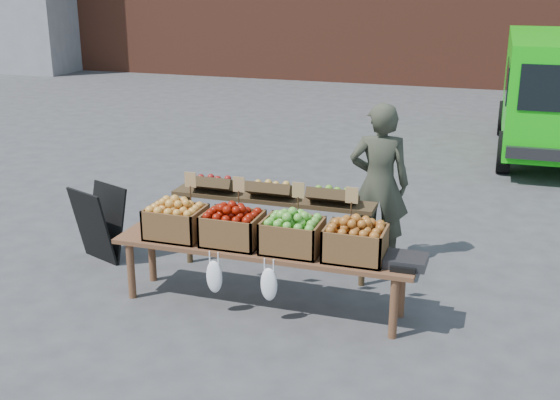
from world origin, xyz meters
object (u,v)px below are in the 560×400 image
(display_bench, at_px, (262,277))
(crate_red_apples, at_px, (292,236))
(vendor, at_px, (379,184))
(back_table, at_px, (272,224))
(crate_russet_pears, at_px, (233,229))
(crate_golden_apples, at_px, (176,222))
(crate_green_apples, at_px, (355,243))
(weighing_scale, at_px, (406,261))
(chalkboard_sign, at_px, (99,224))

(display_bench, xyz_separation_m, crate_red_apples, (0.27, 0.00, 0.42))
(vendor, xyz_separation_m, back_table, (-0.92, -0.63, -0.31))
(back_table, xyz_separation_m, crate_russet_pears, (-0.12, -0.72, 0.19))
(crate_golden_apples, height_order, crate_green_apples, same)
(back_table, bearing_deg, vendor, 34.59)
(vendor, distance_m, crate_red_apples, 1.45)
(display_bench, distance_m, crate_russet_pears, 0.51)
(crate_golden_apples, bearing_deg, weighing_scale, 0.00)
(display_bench, height_order, crate_red_apples, crate_red_apples)
(chalkboard_sign, height_order, crate_green_apples, crate_green_apples)
(vendor, xyz_separation_m, crate_golden_apples, (-1.59, -1.35, -0.12))
(chalkboard_sign, height_order, weighing_scale, chalkboard_sign)
(chalkboard_sign, bearing_deg, crate_red_apples, 9.39)
(crate_golden_apples, relative_size, crate_red_apples, 1.00)
(crate_golden_apples, bearing_deg, crate_red_apples, 0.00)
(display_bench, bearing_deg, weighing_scale, 0.00)
(crate_red_apples, bearing_deg, crate_russet_pears, 180.00)
(crate_red_apples, bearing_deg, back_table, 120.67)
(back_table, xyz_separation_m, display_bench, (0.15, -0.72, -0.24))
(back_table, distance_m, display_bench, 0.77)
(vendor, height_order, crate_red_apples, vendor)
(crate_red_apples, relative_size, weighing_scale, 1.47)
(back_table, bearing_deg, display_bench, -78.09)
(chalkboard_sign, distance_m, crate_russet_pears, 1.78)
(chalkboard_sign, bearing_deg, crate_green_apples, 11.84)
(crate_golden_apples, bearing_deg, vendor, 40.37)
(crate_green_apples, relative_size, weighing_scale, 1.47)
(vendor, distance_m, crate_golden_apples, 2.09)
(vendor, height_order, crate_green_apples, vendor)
(back_table, distance_m, weighing_scale, 1.58)
(crate_russet_pears, height_order, crate_red_apples, same)
(vendor, relative_size, crate_red_apples, 3.32)
(back_table, height_order, display_bench, back_table)
(chalkboard_sign, xyz_separation_m, crate_green_apples, (2.78, -0.50, 0.31))
(display_bench, xyz_separation_m, weighing_scale, (1.25, 0.00, 0.33))
(back_table, height_order, crate_russet_pears, back_table)
(crate_golden_apples, bearing_deg, back_table, 46.93)
(chalkboard_sign, bearing_deg, vendor, 39.42)
(crate_golden_apples, distance_m, crate_russet_pears, 0.55)
(chalkboard_sign, relative_size, back_table, 0.38)
(back_table, xyz_separation_m, crate_red_apples, (0.43, -0.72, 0.19))
(crate_golden_apples, bearing_deg, crate_russet_pears, 0.00)
(chalkboard_sign, distance_m, crate_golden_apples, 1.28)
(crate_green_apples, bearing_deg, crate_russet_pears, 180.00)
(vendor, relative_size, weighing_scale, 4.88)
(crate_green_apples, bearing_deg, chalkboard_sign, 169.76)
(vendor, bearing_deg, back_table, 23.95)
(vendor, height_order, chalkboard_sign, vendor)
(crate_red_apples, height_order, weighing_scale, crate_red_apples)
(crate_russet_pears, xyz_separation_m, crate_red_apples, (0.55, 0.00, 0.00))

